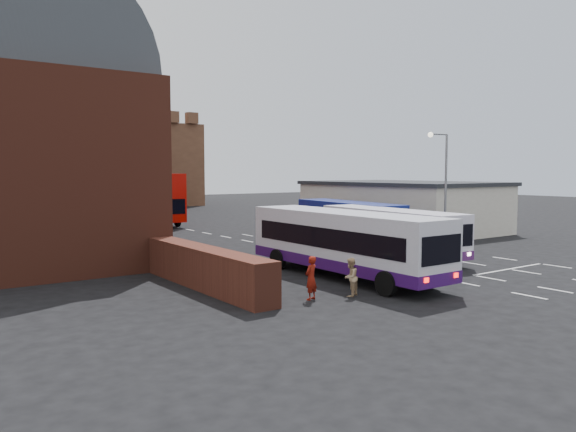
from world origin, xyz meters
TOP-DOWN VIEW (x-y plane):
  - ground at (0.00, 0.00)m, footprint 180.00×180.00m
  - forecourt_wall at (-10.20, 2.00)m, footprint 1.20×10.00m
  - cream_building at (15.00, 14.00)m, footprint 10.40×16.40m
  - brick_terrace at (-6.00, 46.00)m, footprint 22.00×10.00m
  - castle_keep at (6.00, 66.00)m, footprint 22.00×22.00m
  - bus_white_outbound at (-3.56, 0.36)m, footprint 2.97×11.74m
  - bus_white_inbound at (2.87, 3.55)m, footprint 3.36×10.75m
  - bus_blue at (6.00, 10.76)m, footprint 3.79×10.89m
  - bus_red_double at (-0.80, 32.33)m, footprint 3.48×12.41m
  - street_lamp at (8.34, 4.14)m, footprint 1.54×0.52m
  - pedestrian_red at (-7.79, -2.47)m, footprint 0.76×0.63m
  - pedestrian_beige at (-6.07, -2.91)m, footprint 0.95×0.86m

SIDE VIEW (x-z plane):
  - ground at x=0.00m, z-range 0.00..0.00m
  - pedestrian_beige at x=-6.07m, z-range 0.00..1.60m
  - pedestrian_red at x=-7.79m, z-range 0.00..1.77m
  - forecourt_wall at x=-10.20m, z-range 0.00..1.80m
  - bus_white_inbound at x=2.87m, z-range 0.26..3.15m
  - bus_blue at x=6.00m, z-range 0.26..3.17m
  - bus_white_outbound at x=-3.56m, z-range 0.29..3.49m
  - cream_building at x=15.00m, z-range 0.03..4.28m
  - bus_red_double at x=-0.80m, z-range 0.15..5.08m
  - street_lamp at x=8.34m, z-range 0.79..8.47m
  - brick_terrace at x=-6.00m, z-range 0.00..11.00m
  - castle_keep at x=6.00m, z-range 0.00..12.00m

